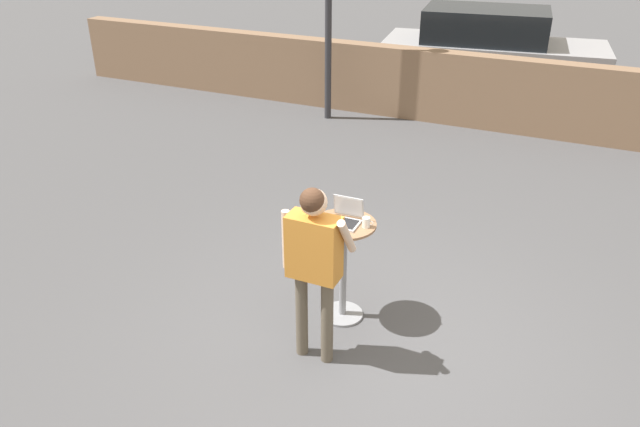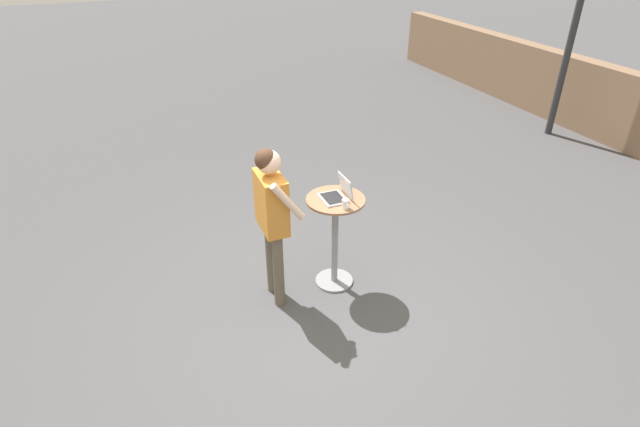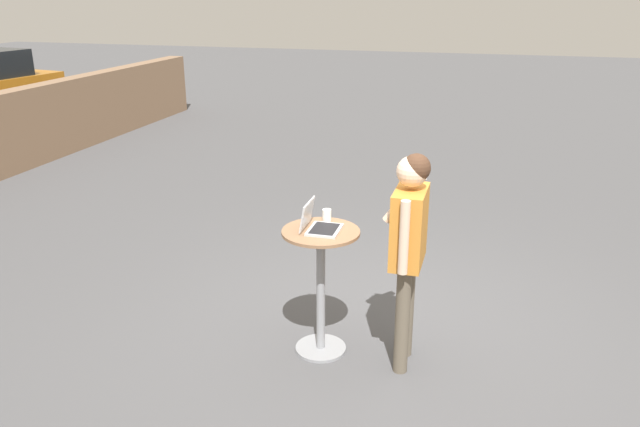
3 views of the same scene
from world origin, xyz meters
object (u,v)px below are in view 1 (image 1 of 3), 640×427
object	(u,v)px
cafe_table	(343,259)
standing_person	(314,253)
coffee_mug	(366,222)
laptop	(345,217)
parked_car_near_street	(491,48)

from	to	relation	value
cafe_table	standing_person	bearing A→B (deg)	-89.79
coffee_mug	standing_person	xyz separation A→B (m)	(-0.21, -0.68, -0.01)
laptop	standing_person	xyz separation A→B (m)	(0.00, -0.69, -0.01)
laptop	cafe_table	bearing A→B (deg)	-88.58
laptop	standing_person	bearing A→B (deg)	-89.76
cafe_table	laptop	distance (m)	0.44
coffee_mug	standing_person	bearing A→B (deg)	-107.20
parked_car_near_street	standing_person	bearing A→B (deg)	-88.25
standing_person	parked_car_near_street	xyz separation A→B (m)	(-0.29, 9.43, -0.26)
coffee_mug	standing_person	world-z (taller)	standing_person
parked_car_near_street	coffee_mug	bearing A→B (deg)	-86.73
coffee_mug	parked_car_near_street	size ratio (longest dim) A/B	0.02
cafe_table	standing_person	xyz separation A→B (m)	(0.00, -0.67, 0.43)
laptop	parked_car_near_street	distance (m)	8.75
cafe_table	coffee_mug	bearing A→B (deg)	2.74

